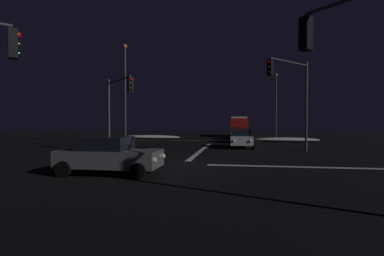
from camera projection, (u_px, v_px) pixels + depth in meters
ground at (184, 165)px, 14.51m from camera, size 120.00×120.00×0.10m
stop_line_north at (202, 150)px, 21.92m from camera, size 0.35×12.79×0.01m
centre_line_ns at (213, 141)px, 33.38m from camera, size 22.00×0.15×0.01m
crosswalk_bar_east at (340, 168)px, 13.33m from camera, size 12.79×0.40×0.01m
snow_bank_left_curb at (151, 137)px, 36.40m from camera, size 7.76×1.50×0.53m
snow_bank_right_curb at (287, 140)px, 30.98m from camera, size 6.87×1.50×0.51m
sedan_white at (241, 138)px, 24.23m from camera, size 2.02×4.33×1.57m
sedan_orange at (240, 135)px, 30.57m from camera, size 2.02×4.33×1.57m
sedan_green at (237, 133)px, 36.39m from camera, size 2.02×4.33×1.57m
box_truck at (239, 125)px, 43.72m from camera, size 2.68×8.28×3.08m
sedan_gray_crossing at (109, 155)px, 11.74m from camera, size 4.33×2.02×1.57m
traffic_signal_nw at (118, 99)px, 21.87m from camera, size 3.46×3.46×5.77m
traffic_signal_ne at (293, 88)px, 19.97m from camera, size 3.33×3.33×6.75m
streetlamp_left_near at (125, 87)px, 28.68m from camera, size 0.44×0.44×10.19m
streetlamp_right_far at (276, 101)px, 41.81m from camera, size 0.44×0.44×9.53m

